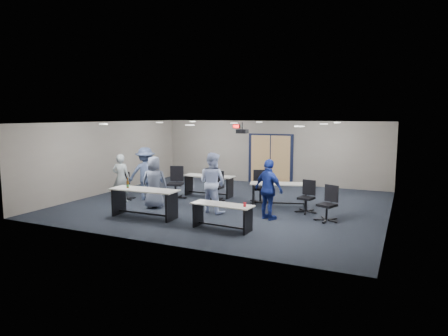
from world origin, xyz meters
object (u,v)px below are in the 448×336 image
at_px(table_back_left, 209,182).
at_px(person_back, 146,174).
at_px(chair_back_d, 306,197).
at_px(chair_loose_left, 126,186).
at_px(chair_back_a, 175,183).
at_px(person_gray, 121,178).
at_px(chair_loose_right, 327,204).
at_px(table_front_right, 222,212).
at_px(table_back_right, 279,190).
at_px(person_plaid, 154,182).
at_px(person_lightblue, 212,183).
at_px(table_front_left, 144,198).
at_px(person_navy, 269,189).
at_px(chair_back_c, 260,187).
at_px(chair_back_b, 216,186).

height_order(table_back_left, person_back, person_back).
bearing_deg(chair_back_d, person_back, -166.29).
bearing_deg(chair_loose_left, chair_back_a, -24.37).
bearing_deg(chair_back_a, person_back, -167.45).
height_order(chair_back_a, person_gray, person_gray).
relative_size(chair_back_d, chair_loose_right, 0.98).
height_order(table_front_right, person_gray, person_gray).
height_order(table_back_right, person_gray, person_gray).
bearing_deg(table_back_right, person_plaid, -168.88).
xyz_separation_m(chair_back_d, person_lightblue, (-2.60, -1.15, 0.43)).
relative_size(chair_loose_left, person_lightblue, 0.52).
distance_m(table_front_left, table_front_right, 2.58).
bearing_deg(person_navy, person_plaid, 28.84).
height_order(person_gray, person_back, person_back).
distance_m(table_front_left, person_back, 2.56).
relative_size(chair_back_c, chair_loose_right, 1.10).
bearing_deg(chair_back_b, person_lightblue, -68.89).
relative_size(person_gray, person_lightblue, 0.89).
bearing_deg(chair_loose_right, chair_back_a, -165.94).
relative_size(chair_back_b, person_back, 0.56).
height_order(table_front_right, chair_back_b, chair_back_b).
bearing_deg(chair_back_d, table_back_right, 162.92).
xyz_separation_m(person_navy, person_back, (-4.78, 0.79, 0.06)).
relative_size(chair_back_a, person_lightblue, 0.62).
xyz_separation_m(chair_loose_right, person_back, (-6.32, 0.31, 0.41)).
bearing_deg(chair_back_d, person_gray, -160.78).
xyz_separation_m(table_front_left, person_back, (-1.44, 2.08, 0.34)).
height_order(chair_back_d, person_gray, person_gray).
height_order(chair_back_d, person_back, person_back).
distance_m(chair_loose_right, person_lightblue, 3.40).
height_order(table_front_left, table_back_right, table_front_left).
distance_m(person_plaid, person_navy, 3.75).
bearing_deg(person_plaid, chair_loose_left, -45.33).
bearing_deg(chair_back_a, chair_loose_right, -26.74).
xyz_separation_m(table_front_left, chair_loose_right, (4.87, 1.77, -0.07)).
xyz_separation_m(chair_back_b, person_lightblue, (0.64, -1.52, 0.40)).
relative_size(chair_back_b, person_gray, 0.63).
xyz_separation_m(chair_back_d, person_plaid, (-4.53, -1.40, 0.34)).
relative_size(table_front_right, chair_loose_left, 1.76).
height_order(chair_back_a, person_navy, person_navy).
height_order(chair_back_a, chair_back_c, chair_back_a).
bearing_deg(chair_back_b, table_front_left, -108.60).
xyz_separation_m(chair_back_d, person_back, (-5.56, -0.44, 0.43)).
xyz_separation_m(table_back_right, person_plaid, (-3.53, -1.90, 0.31)).
distance_m(table_front_right, chair_back_a, 4.18).
height_order(table_back_left, person_plaid, person_plaid).
height_order(chair_back_c, person_back, person_back).
distance_m(chair_back_a, person_back, 1.09).
bearing_deg(table_back_right, table_front_right, -116.82).
bearing_deg(person_plaid, chair_loose_right, 162.88).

